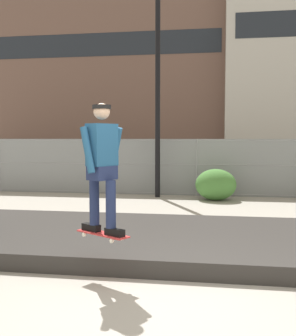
{
  "coord_description": "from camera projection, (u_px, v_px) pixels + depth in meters",
  "views": [
    {
      "loc": [
        0.55,
        -4.33,
        1.88
      ],
      "look_at": [
        -0.79,
        4.06,
        1.26
      ],
      "focal_mm": 44.26,
      "sensor_mm": 36.0,
      "label": 1
    }
  ],
  "objects": [
    {
      "name": "gravel_berm",
      "position": [
        181.0,
        240.0,
        7.11
      ],
      "size": [
        12.36,
        3.37,
        0.26
      ],
      "primitive_type": "cube",
      "color": "#33302D",
      "rests_on": "ground_plane"
    },
    {
      "name": "library_building",
      "position": [
        116.0,
        77.0,
        53.18
      ],
      "size": [
        28.85,
        15.7,
        19.49
      ],
      "color": "brown",
      "rests_on": "ground_plane"
    },
    {
      "name": "street_lamp",
      "position": [
        158.0,
        54.0,
        12.86
      ],
      "size": [
        0.44,
        0.44,
        7.29
      ],
      "color": "black",
      "rests_on": "ground_plane"
    },
    {
      "name": "parked_car_near",
      "position": [
        62.0,
        162.0,
        17.84
      ],
      "size": [
        4.47,
        2.08,
        1.66
      ],
      "color": "#B7BABF",
      "rests_on": "ground_plane"
    },
    {
      "name": "ground_plane",
      "position": [
        161.0,
        312.0,
        4.48
      ],
      "size": [
        120.0,
        120.0,
        0.0
      ],
      "primitive_type": "plane",
      "color": "#9E998E"
    },
    {
      "name": "chain_fence",
      "position": [
        197.0,
        167.0,
        13.46
      ],
      "size": [
        20.75,
        0.06,
        1.85
      ],
      "color": "gray",
      "rests_on": "ground_plane"
    },
    {
      "name": "skater",
      "position": [
        102.0,
        161.0,
        5.32
      ],
      "size": [
        0.67,
        0.62,
        1.68
      ],
      "color": "black",
      "rests_on": "skateboard"
    },
    {
      "name": "skateboard",
      "position": [
        103.0,
        234.0,
        5.39
      ],
      "size": [
        0.79,
        0.59,
        0.07
      ],
      "color": "#B22D2D"
    },
    {
      "name": "shrub_left",
      "position": [
        216.0,
        185.0,
        12.49
      ],
      "size": [
        1.23,
        1.0,
        0.95
      ],
      "color": "#477F38",
      "rests_on": "ground_plane"
    }
  ]
}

